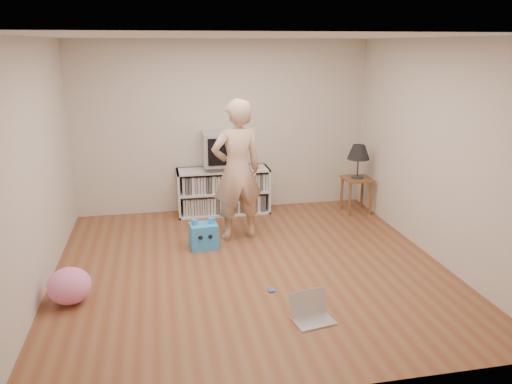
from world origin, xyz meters
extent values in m
plane|color=brown|center=(0.00, 0.00, 0.00)|extent=(4.50, 4.50, 0.00)
cube|color=beige|center=(0.00, 2.25, 1.30)|extent=(4.50, 0.02, 2.60)
cube|color=beige|center=(0.00, -2.25, 1.30)|extent=(4.50, 0.02, 2.60)
cube|color=beige|center=(-2.25, 0.00, 1.30)|extent=(0.02, 4.50, 2.60)
cube|color=beige|center=(2.25, 0.00, 1.30)|extent=(0.02, 4.50, 2.60)
cube|color=white|center=(0.00, 0.00, 2.60)|extent=(4.50, 4.50, 0.01)
cube|color=white|center=(-0.04, 2.23, 0.35)|extent=(1.40, 0.03, 0.70)
cube|color=white|center=(-0.73, 2.02, 0.35)|extent=(0.03, 0.45, 0.70)
cube|color=white|center=(0.64, 2.02, 0.35)|extent=(0.03, 0.45, 0.70)
cube|color=white|center=(-0.04, 2.02, 0.01)|extent=(1.40, 0.45, 0.03)
cube|color=white|center=(-0.04, 2.02, 0.35)|extent=(1.34, 0.45, 0.03)
cube|color=white|center=(-0.04, 2.02, 0.68)|extent=(1.40, 0.45, 0.03)
cube|color=silver|center=(-0.04, 2.02, 0.35)|extent=(1.26, 0.36, 0.64)
cube|color=gray|center=(-0.04, 2.02, 0.73)|extent=(0.45, 0.35, 0.07)
cube|color=#A3A3A8|center=(-0.04, 2.02, 1.02)|extent=(0.60, 0.52, 0.50)
cube|color=black|center=(-0.04, 1.75, 1.02)|extent=(0.50, 0.01, 0.40)
cylinder|color=brown|center=(1.81, 1.48, 0.26)|extent=(0.04, 0.04, 0.52)
cylinder|color=brown|center=(2.15, 1.48, 0.26)|extent=(0.04, 0.04, 0.52)
cylinder|color=brown|center=(1.81, 1.82, 0.26)|extent=(0.04, 0.04, 0.52)
cylinder|color=brown|center=(2.15, 1.82, 0.26)|extent=(0.04, 0.04, 0.52)
cube|color=brown|center=(1.98, 1.65, 0.54)|extent=(0.42, 0.42, 0.03)
cylinder|color=#333333|center=(1.98, 1.65, 0.56)|extent=(0.18, 0.18, 0.02)
cylinder|color=#333333|center=(1.98, 1.65, 0.74)|extent=(0.02, 0.02, 0.32)
imported|color=#D0AD8E|center=(0.00, 0.95, 0.93)|extent=(0.75, 0.57, 1.87)
cube|color=silver|center=(0.36, -1.30, 0.01)|extent=(0.42, 0.33, 0.02)
cube|color=silver|center=(0.34, -1.18, 0.14)|extent=(0.38, 0.15, 0.25)
cube|color=black|center=(0.34, -1.18, 0.14)|extent=(0.34, 0.12, 0.20)
cube|color=#475ABF|center=(0.11, -0.63, 0.01)|extent=(0.07, 0.09, 0.02)
cube|color=#2F96F9|center=(-0.48, 0.69, 0.16)|extent=(0.36, 0.30, 0.32)
cylinder|color=#2F96F9|center=(-0.59, 0.69, 0.36)|extent=(0.08, 0.08, 0.07)
cylinder|color=#2F96F9|center=(-0.38, 0.70, 0.36)|extent=(0.08, 0.08, 0.07)
sphere|color=black|center=(-0.53, 0.55, 0.20)|extent=(0.05, 0.05, 0.05)
sphere|color=black|center=(-0.41, 0.56, 0.20)|extent=(0.05, 0.05, 0.05)
ellipsoid|color=pink|center=(-1.95, -0.46, 0.18)|extent=(0.51, 0.51, 0.37)
camera|label=1|loc=(-0.99, -5.29, 2.53)|focal=35.00mm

